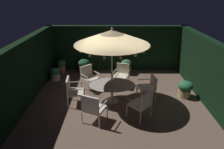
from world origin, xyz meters
TOP-DOWN VIEW (x-y plane):
  - ground_plane at (0.00, 0.00)m, footprint 6.88×6.50m
  - hedge_backdrop_rear at (0.00, 3.10)m, footprint 6.88×0.30m
  - hedge_backdrop_left at (-3.29, 0.00)m, footprint 0.30×6.50m
  - hedge_backdrop_right at (3.29, 0.00)m, footprint 0.30×6.50m
  - patio_dining_table at (-0.18, -0.16)m, footprint 1.65×1.21m
  - patio_umbrella at (-0.18, -0.16)m, footprint 2.50×2.50m
  - patio_chair_north at (1.19, 0.05)m, footprint 0.67×0.69m
  - patio_chair_northeast at (0.22, 1.18)m, footprint 0.75×0.77m
  - patio_chair_east at (-1.14, 0.85)m, footprint 0.82×0.82m
  - patio_chair_southeast at (-1.58, -0.31)m, footprint 0.64×0.70m
  - patio_chair_south at (-0.75, -1.44)m, footprint 0.81×0.78m
  - patio_chair_southwest at (0.78, -1.18)m, footprint 0.84×0.84m
  - potted_plant_left_near at (-2.71, 2.53)m, footprint 0.43×0.43m
  - potted_plant_back_center at (-1.58, 2.53)m, footprint 0.56×0.56m
  - potted_plant_right_far at (0.50, 2.48)m, footprint 0.52×0.52m
  - potted_plant_left_far at (2.62, 0.20)m, footprint 0.55×0.55m
  - potted_plant_back_right at (-2.80, 1.68)m, footprint 0.46×0.46m

SIDE VIEW (x-z plane):
  - ground_plane at x=0.00m, z-range -0.02..0.00m
  - potted_plant_back_right at x=-2.80m, z-range 0.01..0.59m
  - potted_plant_left_far at x=2.62m, z-range 0.03..0.68m
  - potted_plant_right_far at x=0.50m, z-range 0.01..0.71m
  - potted_plant_left_near at x=-2.71m, z-range 0.03..0.71m
  - potted_plant_back_center at x=-1.58m, z-range 0.03..0.74m
  - patio_chair_north at x=1.19m, z-range 0.08..1.00m
  - patio_chair_northeast at x=0.22m, z-range 0.08..1.02m
  - patio_chair_southwest at x=0.78m, z-range 0.07..1.05m
  - patio_chair_southeast at x=-1.58m, z-range 0.07..1.07m
  - patio_chair_south at x=-0.75m, z-range 0.07..1.08m
  - patio_chair_east at x=-1.14m, z-range 0.09..1.07m
  - patio_dining_table at x=-0.18m, z-range 0.24..0.94m
  - hedge_backdrop_rear at x=0.00m, z-range 0.00..2.23m
  - hedge_backdrop_left at x=-3.29m, z-range 0.00..2.23m
  - hedge_backdrop_right at x=3.29m, z-range 0.00..2.23m
  - patio_umbrella at x=-0.18m, z-range 1.05..3.77m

